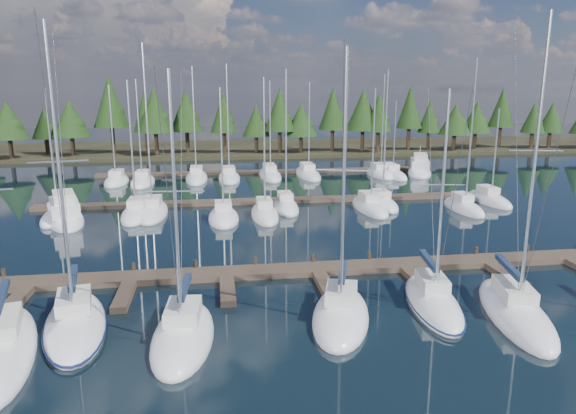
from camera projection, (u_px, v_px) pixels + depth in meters
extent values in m
plane|color=black|center=(290.00, 226.00, 46.05)|extent=(260.00, 260.00, 0.00)
cube|color=#2C2918|center=(246.00, 148.00, 103.85)|extent=(220.00, 30.00, 0.60)
cube|color=#493A2D|center=(316.00, 269.00, 34.43)|extent=(44.00, 2.00, 0.40)
cube|color=#493A2D|center=(14.00, 303.00, 29.01)|extent=(0.90, 4.00, 0.40)
cube|color=#493A2D|center=(124.00, 297.00, 29.85)|extent=(0.90, 4.00, 0.40)
cube|color=#493A2D|center=(228.00, 291.00, 30.70)|extent=(0.90, 4.00, 0.40)
cube|color=#493A2D|center=(326.00, 285.00, 31.54)|extent=(0.90, 4.00, 0.40)
cube|color=#493A2D|center=(418.00, 280.00, 32.39)|extent=(0.90, 4.00, 0.40)
cube|color=#493A2D|center=(507.00, 276.00, 33.23)|extent=(0.90, 4.00, 0.40)
cylinder|color=#30261B|center=(4.00, 275.00, 32.53)|extent=(0.26, 0.26, 0.90)
cylinder|color=#30261B|center=(70.00, 272.00, 33.09)|extent=(0.26, 0.26, 0.90)
cylinder|color=#30261B|center=(134.00, 269.00, 33.66)|extent=(0.26, 0.26, 0.90)
cylinder|color=#30261B|center=(196.00, 266.00, 34.22)|extent=(0.26, 0.26, 0.90)
cylinder|color=#30261B|center=(255.00, 263.00, 34.78)|extent=(0.26, 0.26, 0.90)
cylinder|color=#30261B|center=(313.00, 261.00, 35.34)|extent=(0.26, 0.26, 0.90)
cylinder|color=#30261B|center=(369.00, 258.00, 35.91)|extent=(0.26, 0.26, 0.90)
cylinder|color=#30261B|center=(424.00, 255.00, 36.47)|extent=(0.26, 0.26, 0.90)
cylinder|color=#30261B|center=(476.00, 253.00, 37.03)|extent=(0.26, 0.26, 0.90)
cylinder|color=#30261B|center=(527.00, 250.00, 37.59)|extent=(0.26, 0.26, 0.90)
cube|color=#493A2D|center=(276.00, 200.00, 55.65)|extent=(50.00, 1.80, 0.40)
cube|color=#493A2D|center=(259.00, 172.00, 74.94)|extent=(46.00, 1.80, 0.40)
ellipsoid|color=silver|center=(3.00, 352.00, 23.67)|extent=(5.26, 10.44, 1.90)
cube|color=silver|center=(1.00, 323.00, 23.86)|extent=(2.32, 3.50, 0.70)
cylinder|color=silver|center=(2.00, 299.00, 24.77)|extent=(1.21, 4.31, 0.12)
cube|color=#16243E|center=(1.00, 296.00, 24.74)|extent=(1.38, 4.17, 0.30)
ellipsoid|color=silver|center=(76.00, 326.00, 26.23)|extent=(4.64, 9.08, 1.90)
cube|color=silver|center=(74.00, 301.00, 26.36)|extent=(2.15, 3.04, 0.70)
cylinder|color=silver|center=(60.00, 176.00, 24.07)|extent=(0.19, 0.19, 13.98)
cylinder|color=silver|center=(73.00, 281.00, 27.14)|extent=(0.88, 3.76, 0.12)
cube|color=#16243E|center=(73.00, 278.00, 27.11)|extent=(1.07, 3.64, 0.30)
cylinder|color=silver|center=(58.00, 162.00, 23.92)|extent=(2.62, 0.60, 0.07)
cylinder|color=#3F3F44|center=(57.00, 186.00, 22.40)|extent=(0.78, 3.68, 14.29)
cylinder|color=#3F3F44|center=(63.00, 172.00, 26.21)|extent=(0.96, 4.53, 14.29)
ellipsoid|color=#0D1641|center=(75.00, 325.00, 26.21)|extent=(4.83, 9.45, 0.18)
ellipsoid|color=silver|center=(183.00, 338.00, 25.02)|extent=(3.48, 8.00, 1.90)
cube|color=silver|center=(183.00, 312.00, 25.13)|extent=(1.79, 2.61, 0.70)
cylinder|color=silver|center=(175.00, 204.00, 23.12)|extent=(0.17, 0.17, 11.84)
cylinder|color=silver|center=(185.00, 290.00, 25.87)|extent=(0.37, 3.44, 0.12)
cube|color=#16243E|center=(185.00, 287.00, 25.84)|extent=(0.58, 3.30, 0.30)
cylinder|color=silver|center=(175.00, 191.00, 22.99)|extent=(2.64, 0.26, 0.07)
cylinder|color=#3F3F44|center=(170.00, 216.00, 21.52)|extent=(0.27, 3.38, 12.15)
cylinder|color=#3F3F44|center=(181.00, 198.00, 25.17)|extent=(0.33, 4.16, 12.15)
ellipsoid|color=silver|center=(341.00, 317.00, 27.24)|extent=(5.04, 8.19, 1.90)
cube|color=silver|center=(342.00, 294.00, 27.34)|extent=(2.27, 2.82, 0.70)
cylinder|color=silver|center=(344.00, 183.00, 25.23)|extent=(0.20, 0.20, 12.94)
cylinder|color=silver|center=(343.00, 274.00, 28.05)|extent=(1.08, 3.27, 0.12)
cube|color=#16243E|center=(343.00, 272.00, 28.02)|extent=(1.26, 3.18, 0.30)
cylinder|color=silver|center=(344.00, 170.00, 25.08)|extent=(2.58, 0.83, 0.07)
cylinder|color=#3F3F44|center=(342.00, 193.00, 23.67)|extent=(0.98, 3.19, 13.24)
cylinder|color=#3F3F44|center=(345.00, 179.00, 27.22)|extent=(1.20, 3.93, 13.24)
ellipsoid|color=silver|center=(433.00, 304.00, 28.99)|extent=(3.79, 8.29, 1.90)
cube|color=silver|center=(432.00, 281.00, 29.11)|extent=(1.80, 2.74, 0.70)
cylinder|color=silver|center=(442.00, 195.00, 27.17)|extent=(0.18, 0.18, 11.01)
cylinder|color=silver|center=(429.00, 263.00, 29.87)|extent=(0.66, 3.49, 0.12)
cube|color=#16243E|center=(429.00, 261.00, 29.84)|extent=(0.86, 3.37, 0.30)
cylinder|color=silver|center=(443.00, 185.00, 27.05)|extent=(2.32, 0.43, 0.07)
cylinder|color=#3F3F44|center=(452.00, 205.00, 25.54)|extent=(0.56, 3.42, 11.32)
cylinder|color=#3F3F44|center=(432.00, 190.00, 29.27)|extent=(0.69, 4.21, 11.33)
ellipsoid|color=#0D1641|center=(433.00, 303.00, 28.97)|extent=(3.95, 8.62, 0.18)
ellipsoid|color=silver|center=(515.00, 314.00, 27.67)|extent=(4.98, 9.83, 1.90)
cube|color=silver|center=(514.00, 290.00, 27.86)|extent=(2.23, 3.30, 0.70)
cylinder|color=silver|center=(534.00, 166.00, 25.39)|extent=(0.19, 0.19, 14.59)
cylinder|color=silver|center=(509.00, 270.00, 28.79)|extent=(1.08, 4.06, 0.12)
cube|color=#16243E|center=(509.00, 267.00, 28.75)|extent=(1.26, 3.93, 0.30)
cylinder|color=silver|center=(536.00, 151.00, 25.22)|extent=(2.52, 0.67, 0.07)
cylinder|color=#3F3F44|center=(551.00, 175.00, 23.45)|extent=(0.98, 3.97, 14.89)
cylinder|color=#3F3F44|center=(517.00, 162.00, 27.84)|extent=(1.20, 4.89, 14.90)
ellipsoid|color=silver|center=(60.00, 216.00, 48.86)|extent=(2.60, 8.41, 1.90)
cube|color=silver|center=(60.00, 203.00, 48.99)|extent=(1.43, 2.69, 0.70)
cylinder|color=silver|center=(51.00, 150.00, 47.02)|extent=(0.16, 0.16, 11.12)
ellipsoid|color=silver|center=(137.00, 215.00, 49.45)|extent=(2.77, 8.21, 1.90)
cube|color=silver|center=(137.00, 202.00, 49.58)|extent=(1.52, 2.63, 0.70)
cylinder|color=silver|center=(131.00, 145.00, 47.54)|extent=(0.16, 0.16, 11.81)
ellipsoid|color=silver|center=(153.00, 213.00, 50.09)|extent=(2.76, 8.92, 1.90)
cube|color=silver|center=(153.00, 200.00, 50.25)|extent=(1.52, 2.85, 0.70)
cylinder|color=silver|center=(147.00, 127.00, 47.78)|extent=(0.16, 0.16, 15.11)
ellipsoid|color=silver|center=(224.00, 218.00, 48.10)|extent=(2.82, 7.17, 1.90)
cube|color=silver|center=(223.00, 205.00, 48.18)|extent=(1.55, 2.29, 0.70)
cylinder|color=silver|center=(222.00, 151.00, 46.32)|extent=(0.16, 0.16, 11.14)
ellipsoid|color=silver|center=(265.00, 215.00, 49.38)|extent=(2.52, 8.20, 1.90)
cube|color=silver|center=(264.00, 202.00, 49.51)|extent=(1.38, 2.62, 0.70)
cylinder|color=silver|center=(264.00, 144.00, 47.45)|extent=(0.16, 0.16, 12.04)
ellipsoid|color=silver|center=(286.00, 208.00, 52.46)|extent=(2.46, 7.52, 1.90)
cube|color=silver|center=(285.00, 196.00, 52.55)|extent=(1.35, 2.41, 0.70)
cylinder|color=silver|center=(286.00, 137.00, 50.46)|extent=(0.16, 0.16, 12.86)
ellipsoid|color=silver|center=(370.00, 208.00, 52.34)|extent=(2.69, 8.92, 1.90)
cube|color=silver|center=(369.00, 196.00, 52.50)|extent=(1.48, 2.85, 0.70)
cylinder|color=silver|center=(373.00, 146.00, 50.47)|extent=(0.16, 0.16, 11.11)
ellipsoid|color=silver|center=(381.00, 205.00, 53.63)|extent=(2.81, 7.11, 1.90)
cube|color=silver|center=(381.00, 193.00, 53.70)|extent=(1.55, 2.27, 0.70)
cylinder|color=silver|center=(385.00, 135.00, 51.65)|extent=(0.16, 0.16, 12.89)
ellipsoid|color=silver|center=(463.00, 209.00, 51.98)|extent=(2.43, 7.48, 1.90)
cube|color=silver|center=(463.00, 197.00, 52.07)|extent=(1.34, 2.39, 0.70)
cylinder|color=silver|center=(471.00, 132.00, 49.87)|extent=(0.16, 0.16, 13.89)
ellipsoid|color=silver|center=(489.00, 201.00, 55.74)|extent=(2.60, 8.17, 1.90)
cube|color=silver|center=(488.00, 189.00, 55.86)|extent=(1.43, 2.61, 0.70)
cylinder|color=silver|center=(495.00, 152.00, 54.14)|extent=(0.16, 0.16, 9.03)
ellipsoid|color=silver|center=(117.00, 182.00, 66.94)|extent=(2.89, 7.86, 1.90)
cube|color=silver|center=(116.00, 173.00, 67.05)|extent=(1.59, 2.51, 0.70)
cylinder|color=silver|center=(112.00, 131.00, 65.07)|extent=(0.16, 0.16, 11.54)
ellipsoid|color=silver|center=(143.00, 183.00, 66.51)|extent=(2.92, 8.58, 1.90)
cube|color=silver|center=(143.00, 173.00, 66.66)|extent=(1.61, 2.75, 0.70)
cylinder|color=silver|center=(139.00, 129.00, 64.54)|extent=(0.16, 0.16, 12.24)
ellipsoid|color=silver|center=(197.00, 178.00, 69.73)|extent=(2.89, 10.65, 1.90)
cube|color=silver|center=(196.00, 169.00, 69.97)|extent=(1.59, 3.41, 0.70)
cylinder|color=silver|center=(194.00, 121.00, 67.47)|extent=(0.16, 0.16, 13.87)
ellipsoid|color=silver|center=(229.00, 178.00, 69.78)|extent=(2.88, 9.26, 1.90)
cube|color=silver|center=(229.00, 169.00, 69.95)|extent=(1.58, 2.96, 0.70)
cylinder|color=silver|center=(228.00, 120.00, 67.55)|extent=(0.16, 0.16, 14.19)
ellipsoid|color=silver|center=(270.00, 176.00, 71.92)|extent=(2.90, 11.07, 1.90)
cube|color=silver|center=(270.00, 167.00, 72.19)|extent=(1.59, 3.54, 0.70)
cylinder|color=silver|center=(270.00, 126.00, 69.84)|extent=(0.16, 0.16, 12.13)
ellipsoid|color=silver|center=(308.00, 175.00, 72.81)|extent=(2.99, 11.35, 1.90)
cube|color=silver|center=(307.00, 166.00, 73.09)|extent=(1.64, 3.63, 0.70)
cylinder|color=silver|center=(309.00, 127.00, 70.74)|extent=(0.16, 0.16, 11.90)
ellipsoid|color=silver|center=(380.00, 175.00, 72.90)|extent=(2.99, 8.64, 1.90)
cube|color=silver|center=(379.00, 166.00, 73.04)|extent=(1.64, 2.76, 0.70)
cylinder|color=silver|center=(383.00, 122.00, 70.83)|extent=(0.16, 0.16, 13.03)
ellipsoid|color=silver|center=(392.00, 175.00, 72.68)|extent=(2.75, 9.90, 1.90)
cube|color=silver|center=(391.00, 166.00, 72.89)|extent=(1.51, 3.17, 0.70)
cylinder|color=silver|center=(395.00, 136.00, 70.95)|extent=(0.16, 0.16, 9.47)
ellipsoid|color=silver|center=(66.00, 220.00, 47.66)|extent=(5.96, 9.98, 1.89)
cube|color=silver|center=(64.00, 207.00, 47.37)|extent=(3.88, 5.69, 1.26)
cube|color=silver|center=(64.00, 197.00, 46.73)|extent=(2.68, 3.69, 0.95)
cylinder|color=silver|center=(62.00, 187.00, 47.82)|extent=(0.10, 0.10, 1.68)
ellipsoid|color=silver|center=(419.00, 173.00, 74.49)|extent=(6.39, 10.32, 1.96)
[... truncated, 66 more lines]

